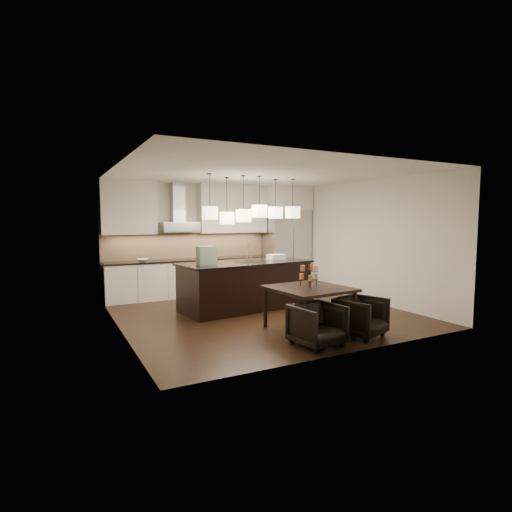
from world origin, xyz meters
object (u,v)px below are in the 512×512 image
dining_table (309,309)px  armchair_left (317,325)px  refrigerator (286,249)px  armchair_right (361,317)px  island_body (246,286)px

dining_table → armchair_left: 0.87m
refrigerator → armchair_right: (-1.42, -4.58, -0.75)m
refrigerator → dining_table: size_ratio=1.73×
island_body → armchair_left: island_body is taller
refrigerator → armchair_left: 5.26m
dining_table → armchair_right: 0.89m
island_body → armchair_right: 2.82m
dining_table → armchair_right: bearing=-57.5°
island_body → refrigerator: bearing=33.9°
armchair_left → armchair_right: 0.93m
dining_table → armchair_right: (0.53, -0.71, -0.05)m
dining_table → armchair_left: bearing=-121.2°
island_body → armchair_right: (0.76, -2.71, -0.16)m
refrigerator → armchair_right: refrigerator is taller
island_body → armchair_left: (-0.16, -2.78, -0.16)m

